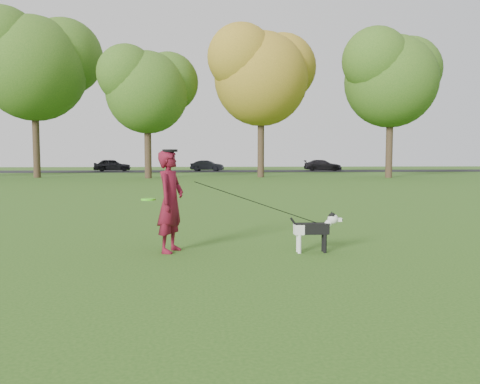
{
  "coord_description": "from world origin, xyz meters",
  "views": [
    {
      "loc": [
        -0.25,
        -7.36,
        1.53
      ],
      "look_at": [
        0.36,
        0.19,
        0.95
      ],
      "focal_mm": 35.0,
      "sensor_mm": 36.0,
      "label": 1
    }
  ],
  "objects": [
    {
      "name": "car_right",
      "position": [
        12.12,
        40.0,
        0.59
      ],
      "size": [
        4.13,
        2.32,
        1.13
      ],
      "primitive_type": "imported",
      "rotation": [
        0.0,
        0.0,
        1.37
      ],
      "color": "#252228",
      "rests_on": "road"
    },
    {
      "name": "man",
      "position": [
        -0.76,
        0.11,
        0.82
      ],
      "size": [
        0.58,
        0.7,
        1.63
      ],
      "primitive_type": "imported",
      "rotation": [
        0.0,
        0.0,
        1.2
      ],
      "color": "maroon",
      "rests_on": "ground"
    },
    {
      "name": "car_left",
      "position": [
        -9.19,
        40.0,
        0.63
      ],
      "size": [
        3.8,
        2.06,
        1.23
      ],
      "primitive_type": "imported",
      "rotation": [
        0.0,
        0.0,
        1.75
      ],
      "color": "black",
      "rests_on": "road"
    },
    {
      "name": "dog",
      "position": [
        1.54,
        -0.12,
        0.4
      ],
      "size": [
        0.86,
        0.17,
        0.65
      ],
      "color": "black",
      "rests_on": "ground"
    },
    {
      "name": "man_held_items",
      "position": [
        0.62,
        -0.03,
        0.79
      ],
      "size": [
        2.88,
        0.35,
        1.2
      ],
      "color": "#4FF21E",
      "rests_on": "ground"
    },
    {
      "name": "car_mid",
      "position": [
        0.24,
        40.0,
        0.56
      ],
      "size": [
        3.46,
        1.91,
        1.08
      ],
      "primitive_type": "imported",
      "rotation": [
        0.0,
        0.0,
        1.33
      ],
      "color": "black",
      "rests_on": "road"
    },
    {
      "name": "tree_row",
      "position": [
        -1.43,
        26.07,
        7.41
      ],
      "size": [
        51.74,
        8.86,
        12.01
      ],
      "color": "#38281C",
      "rests_on": "ground"
    },
    {
      "name": "road",
      "position": [
        0.0,
        40.0,
        0.01
      ],
      "size": [
        120.0,
        7.0,
        0.02
      ],
      "primitive_type": "cube",
      "color": "black",
      "rests_on": "ground"
    },
    {
      "name": "ground",
      "position": [
        0.0,
        0.0,
        0.0
      ],
      "size": [
        120.0,
        120.0,
        0.0
      ],
      "primitive_type": "plane",
      "color": "#285116",
      "rests_on": "ground"
    }
  ]
}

